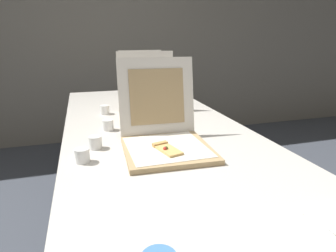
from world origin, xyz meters
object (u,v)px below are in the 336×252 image
object	(u,v)px
pizza_box_middle	(150,107)
cup_white_near_center	(95,142)
table	(155,134)
pizza_box_back	(149,93)
cup_white_far	(105,110)
pizza_box_front	(165,136)
cup_white_mid	(108,125)
cup_white_near_left	(82,155)

from	to	relation	value
pizza_box_middle	cup_white_near_center	distance (m)	0.60
table	pizza_box_back	distance (m)	0.74
table	cup_white_far	xyz separation A→B (m)	(-0.24, 0.37, 0.07)
pizza_box_front	cup_white_mid	distance (m)	0.40
pizza_box_front	cup_white_far	bearing A→B (deg)	109.97
cup_white_near_center	cup_white_mid	bearing A→B (deg)	72.45
table	cup_white_mid	bearing A→B (deg)	174.73
pizza_box_front	cup_white_near_center	bearing A→B (deg)	166.96
table	pizza_box_front	xyz separation A→B (m)	(-0.03, -0.31, 0.10)
cup_white_mid	cup_white_near_left	bearing A→B (deg)	-109.36
table	cup_white_near_left	xyz separation A→B (m)	(-0.39, -0.37, 0.07)
pizza_box_back	cup_white_near_center	size ratio (longest dim) A/B	8.76
cup_white_near_left	cup_white_mid	world-z (taller)	same
cup_white_far	pizza_box_front	bearing A→B (deg)	-72.94
cup_white_near_left	cup_white_mid	size ratio (longest dim) A/B	1.00
pizza_box_middle	pizza_box_back	size ratio (longest dim) A/B	0.77
table	cup_white_near_left	distance (m)	0.54
pizza_box_middle	cup_white_near_left	distance (m)	0.75
cup_white_near_left	cup_white_mid	xyz separation A→B (m)	(0.14, 0.39, 0.00)
pizza_box_front	cup_white_near_left	distance (m)	0.36
pizza_box_back	cup_white_near_left	size ratio (longest dim) A/B	8.76
cup_white_near_center	pizza_box_back	bearing A→B (deg)	63.94
cup_white_mid	cup_white_near_center	size ratio (longest dim) A/B	1.00
pizza_box_back	cup_white_mid	xyz separation A→B (m)	(-0.39, -0.70, -0.03)
cup_white_near_center	table	bearing A→B (deg)	34.18
pizza_box_middle	cup_white_near_center	world-z (taller)	pizza_box_middle
pizza_box_front	cup_white_near_center	xyz separation A→B (m)	(-0.30, 0.09, -0.03)
pizza_box_middle	cup_white_near_left	world-z (taller)	pizza_box_middle
cup_white_far	table	bearing A→B (deg)	-56.63
pizza_box_middle	cup_white_near_center	bearing A→B (deg)	-124.41
cup_white_far	cup_white_near_left	distance (m)	0.75
pizza_box_back	cup_white_near_center	world-z (taller)	pizza_box_back
pizza_box_back	cup_white_far	distance (m)	0.52
pizza_box_middle	cup_white_near_left	size ratio (longest dim) A/B	6.77
pizza_box_middle	pizza_box_back	world-z (taller)	pizza_box_middle
cup_white_near_left	pizza_box_front	bearing A→B (deg)	8.19
pizza_box_front	cup_white_mid	world-z (taller)	pizza_box_front
pizza_box_middle	cup_white_far	size ratio (longest dim) A/B	6.77
cup_white_far	pizza_box_middle	bearing A→B (deg)	-23.93
cup_white_near_left	cup_white_far	bearing A→B (deg)	78.65
cup_white_mid	cup_white_near_center	distance (m)	0.26
pizza_box_back	cup_white_near_left	distance (m)	1.21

